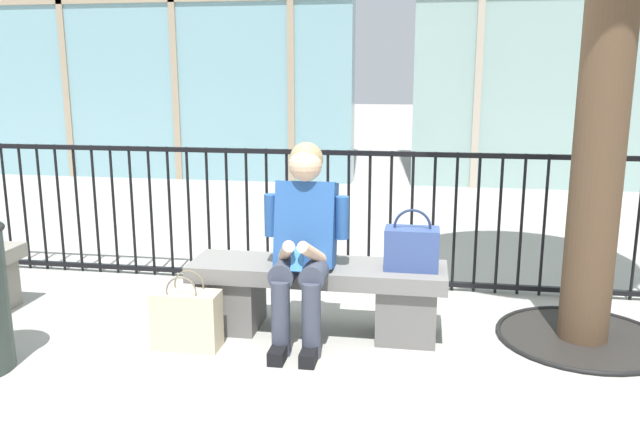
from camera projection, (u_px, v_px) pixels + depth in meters
ground_plane at (317, 331)px, 4.11m from camera, size 60.00×60.00×0.00m
stone_bench at (317, 291)px, 4.06m from camera, size 1.60×0.44×0.45m
seated_person_with_phone at (304, 237)px, 3.86m from camera, size 0.52×0.66×1.21m
handbag_on_bench at (412, 248)px, 3.89m from camera, size 0.33×0.19×0.37m
shopping_bag at (187, 319)px, 3.84m from camera, size 0.40×0.18×0.46m
plaza_railing at (338, 218)px, 4.91m from camera, size 9.41×0.04×1.05m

